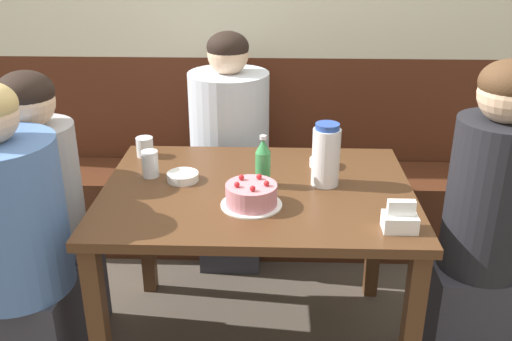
{
  "coord_description": "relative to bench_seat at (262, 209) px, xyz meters",
  "views": [
    {
      "loc": [
        0.06,
        -1.94,
        1.63
      ],
      "look_at": [
        -0.01,
        0.05,
        0.78
      ],
      "focal_mm": 40.0,
      "sensor_mm": 36.0,
      "label": 1
    }
  ],
  "objects": [
    {
      "name": "soju_bottle",
      "position": [
        0.02,
        -0.81,
        0.61
      ],
      "size": [
        0.06,
        0.06,
        0.2
      ],
      "color": "#388E4C",
      "rests_on": "dining_table"
    },
    {
      "name": "water_pitcher",
      "position": [
        0.26,
        -0.78,
        0.63
      ],
      "size": [
        0.11,
        0.11,
        0.24
      ],
      "color": "white",
      "rests_on": "dining_table"
    },
    {
      "name": "glass_tumbler_short",
      "position": [
        -0.49,
        -0.52,
        0.56
      ],
      "size": [
        0.07,
        0.07,
        0.08
      ],
      "color": "silver",
      "rests_on": "dining_table"
    },
    {
      "name": "bench_seat",
      "position": [
        0.0,
        0.0,
        0.0
      ],
      "size": [
        2.53,
        0.38,
        0.43
      ],
      "color": "#472314",
      "rests_on": "ground_plane"
    },
    {
      "name": "napkin_holder",
      "position": [
        0.47,
        -1.13,
        0.55
      ],
      "size": [
        0.11,
        0.08,
        0.11
      ],
      "color": "white",
      "rests_on": "dining_table"
    },
    {
      "name": "person_dark_striped",
      "position": [
        -0.84,
        -0.8,
        0.34
      ],
      "size": [
        0.34,
        0.31,
        1.16
      ],
      "color": "#33333D",
      "rests_on": "ground_plane"
    },
    {
      "name": "person_pale_blue_shirt",
      "position": [
        0.84,
        -0.9,
        0.38
      ],
      "size": [
        0.34,
        0.31,
        1.23
      ],
      "rotation": [
        0.0,
        0.0,
        3.14
      ],
      "color": "#33333D",
      "rests_on": "ground_plane"
    },
    {
      "name": "back_wall",
      "position": [
        0.0,
        0.22,
        1.04
      ],
      "size": [
        4.8,
        0.04,
        2.5
      ],
      "color": "#4C2314",
      "rests_on": "ground_plane"
    },
    {
      "name": "glass_water_tall",
      "position": [
        -0.42,
        -0.73,
        0.57
      ],
      "size": [
        0.06,
        0.06,
        0.1
      ],
      "color": "silver",
      "rests_on": "dining_table"
    },
    {
      "name": "bowl_rice_small",
      "position": [
        -0.29,
        -0.77,
        0.53
      ],
      "size": [
        0.12,
        0.12,
        0.03
      ],
      "color": "white",
      "rests_on": "dining_table"
    },
    {
      "name": "person_teal_shirt",
      "position": [
        -0.16,
        -0.14,
        0.38
      ],
      "size": [
        0.39,
        0.39,
        1.19
      ],
      "rotation": [
        0.0,
        0.0,
        -1.57
      ],
      "color": "#33333D",
      "rests_on": "ground_plane"
    },
    {
      "name": "birthday_cake",
      "position": [
        -0.02,
        -0.97,
        0.55
      ],
      "size": [
        0.22,
        0.22,
        0.1
      ],
      "color": "white",
      "rests_on": "dining_table"
    },
    {
      "name": "dining_table",
      "position": [
        0.0,
        -0.83,
        0.42
      ],
      "size": [
        1.16,
        0.85,
        0.73
      ],
      "color": "#4C2D19",
      "rests_on": "ground_plane"
    },
    {
      "name": "bowl_soup_white",
      "position": [
        0.26,
        -0.61,
        0.53
      ],
      "size": [
        0.11,
        0.11,
        0.03
      ],
      "color": "white",
      "rests_on": "dining_table"
    },
    {
      "name": "person_grey_tee",
      "position": [
        -0.84,
        -1.09,
        0.38
      ],
      "size": [
        0.39,
        0.39,
        1.19
      ],
      "color": "#33333D",
      "rests_on": "ground_plane"
    }
  ]
}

